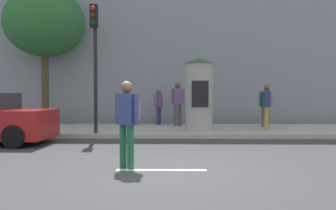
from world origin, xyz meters
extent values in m
plane|color=#38383A|center=(0.00, 0.00, 0.00)|extent=(80.00, 80.00, 0.00)
cube|color=#B2ADA3|center=(0.00, 7.00, 0.07)|extent=(36.00, 4.00, 0.15)
cube|color=silver|center=(0.00, 0.00, 0.00)|extent=(1.80, 0.16, 0.01)
cube|color=gray|center=(0.00, 12.00, 4.44)|extent=(36.00, 5.00, 8.89)
cylinder|color=black|center=(-2.42, 5.35, 1.91)|extent=(0.12, 0.12, 3.52)
cube|color=black|center=(-2.42, 5.17, 4.04)|extent=(0.24, 0.24, 0.75)
sphere|color=red|center=(-2.42, 5.04, 4.28)|extent=(0.16, 0.16, 0.16)
sphere|color=#3C2906|center=(-2.42, 5.04, 4.04)|extent=(0.16, 0.16, 0.16)
sphere|color=#07330F|center=(-2.42, 5.04, 3.80)|extent=(0.16, 0.16, 0.16)
cylinder|color=#9E9B93|center=(1.12, 6.05, 1.35)|extent=(0.96, 0.96, 2.39)
cone|color=#334C33|center=(1.12, 6.05, 2.64)|extent=(1.06, 1.06, 0.20)
cube|color=black|center=(1.12, 5.56, 1.47)|extent=(0.58, 0.02, 0.90)
cylinder|color=#4C3826|center=(-5.20, 8.47, 1.58)|extent=(0.30, 0.30, 2.85)
ellipsoid|color=#28602D|center=(-5.20, 8.47, 4.42)|extent=(3.35, 3.35, 2.84)
cylinder|color=#1E5938|center=(-0.62, 0.08, 0.45)|extent=(0.14, 0.14, 0.89)
cylinder|color=#1E5938|center=(-0.79, 0.22, 0.45)|extent=(0.14, 0.14, 0.89)
cube|color=navy|center=(-0.70, 0.15, 1.21)|extent=(0.49, 0.47, 0.63)
cylinder|color=navy|center=(-0.50, -0.02, 1.21)|extent=(0.09, 0.09, 0.60)
cylinder|color=navy|center=(-0.91, 0.32, 1.21)|extent=(0.09, 0.09, 0.60)
sphere|color=brown|center=(-0.70, 0.15, 1.65)|extent=(0.24, 0.24, 0.24)
cube|color=#724C84|center=(-0.59, 0.29, 1.18)|extent=(0.32, 0.30, 0.36)
cylinder|color=#4C4C51|center=(0.27, 7.83, 0.59)|extent=(0.14, 0.14, 0.89)
cylinder|color=#4C4C51|center=(0.46, 7.96, 0.59)|extent=(0.14, 0.14, 0.89)
cube|color=#724C84|center=(0.37, 7.90, 1.35)|extent=(0.52, 0.46, 0.63)
cylinder|color=#724C84|center=(0.14, 7.74, 1.35)|extent=(0.09, 0.09, 0.60)
cylinder|color=#724C84|center=(0.60, 8.05, 1.35)|extent=(0.09, 0.09, 0.60)
sphere|color=brown|center=(0.37, 7.90, 1.79)|extent=(0.24, 0.24, 0.24)
cylinder|color=navy|center=(-0.47, 8.46, 0.52)|extent=(0.14, 0.14, 0.75)
cylinder|color=navy|center=(-0.41, 8.66, 0.52)|extent=(0.14, 0.14, 0.75)
cube|color=#724C84|center=(-0.44, 8.56, 1.16)|extent=(0.36, 0.48, 0.53)
cylinder|color=#724C84|center=(-0.51, 8.31, 1.16)|extent=(0.09, 0.09, 0.50)
cylinder|color=#724C84|center=(-0.36, 8.81, 1.16)|extent=(0.09, 0.09, 0.50)
sphere|color=brown|center=(-0.44, 8.56, 1.53)|extent=(0.20, 0.20, 0.20)
cylinder|color=#B78C33|center=(3.67, 6.78, 0.57)|extent=(0.14, 0.14, 0.84)
cylinder|color=#B78C33|center=(3.61, 6.57, 0.57)|extent=(0.14, 0.14, 0.84)
cube|color=navy|center=(3.64, 6.67, 1.28)|extent=(0.35, 0.49, 0.59)
cylinder|color=navy|center=(3.71, 6.93, 1.28)|extent=(0.09, 0.09, 0.56)
cylinder|color=navy|center=(3.57, 6.41, 1.28)|extent=(0.09, 0.09, 0.56)
sphere|color=brown|center=(3.64, 6.67, 1.69)|extent=(0.23, 0.23, 0.23)
cylinder|color=#4C4C51|center=(3.73, 7.63, 0.56)|extent=(0.14, 0.14, 0.82)
cylinder|color=#4C4C51|center=(3.91, 7.72, 0.56)|extent=(0.14, 0.14, 0.82)
cube|color=#1E5938|center=(3.82, 7.67, 1.25)|extent=(0.47, 0.40, 0.58)
cylinder|color=#1E5938|center=(3.60, 7.56, 1.25)|extent=(0.09, 0.09, 0.55)
cylinder|color=#1E5938|center=(4.04, 7.78, 1.25)|extent=(0.09, 0.09, 0.55)
sphere|color=beige|center=(3.82, 7.67, 1.65)|extent=(0.22, 0.22, 0.22)
cube|color=#724C84|center=(3.90, 7.51, 1.22)|extent=(0.32, 0.27, 0.36)
cylinder|color=black|center=(-4.12, 2.78, 0.32)|extent=(0.65, 0.25, 0.64)
cylinder|color=black|center=(-4.05, 4.48, 0.32)|extent=(0.65, 0.25, 0.64)
camera|label=1|loc=(0.29, -7.55, 1.57)|focal=41.11mm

